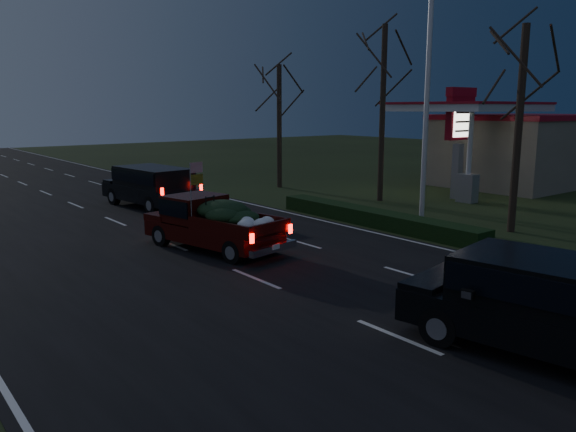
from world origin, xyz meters
TOP-DOWN VIEW (x-y plane):
  - ground at (0.00, 0.00)m, footprint 120.00×120.00m
  - road_asphalt at (0.00, 0.00)m, footprint 14.00×120.00m
  - hedge_row at (7.80, 3.00)m, footprint 1.00×10.00m
  - light_pole at (9.50, 2.00)m, footprint 0.50×0.90m
  - gas_price_pylon at (16.00, 4.99)m, footprint 2.00×0.41m
  - gas_station_building at (24.00, 6.00)m, footprint 10.00×7.00m
  - gas_canopy at (18.00, 6.00)m, footprint 7.10×6.10m
  - bare_tree_near at (11.00, -1.00)m, footprint 3.60×3.60m
  - bare_tree_mid at (12.50, 7.00)m, footprint 3.60×3.60m
  - bare_tree_far at (11.50, 14.00)m, footprint 3.60×3.60m
  - pickup_truck at (0.81, 3.59)m, footprint 2.82×5.22m
  - lead_suv at (2.70, 12.25)m, footprint 2.75×5.52m
  - rear_suv at (1.58, -7.41)m, footprint 3.06×5.51m

SIDE VIEW (x-z plane):
  - ground at x=0.00m, z-range 0.00..0.00m
  - road_asphalt at x=0.00m, z-range 0.00..0.02m
  - hedge_row at x=7.80m, z-range 0.00..0.60m
  - pickup_truck at x=0.81m, z-range -0.33..2.27m
  - rear_suv at x=1.58m, z-range 0.38..1.88m
  - lead_suv at x=2.70m, z-range 0.39..1.92m
  - gas_station_building at x=24.00m, z-range 0.00..4.00m
  - gas_price_pylon at x=16.00m, z-range 0.98..6.56m
  - gas_canopy at x=18.00m, z-range 1.91..6.79m
  - bare_tree_far at x=11.50m, z-range 1.73..8.73m
  - light_pole at x=9.50m, z-range 0.90..10.06m
  - bare_tree_near at x=11.00m, z-range 1.85..9.35m
  - bare_tree_mid at x=12.50m, z-range 2.10..10.60m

